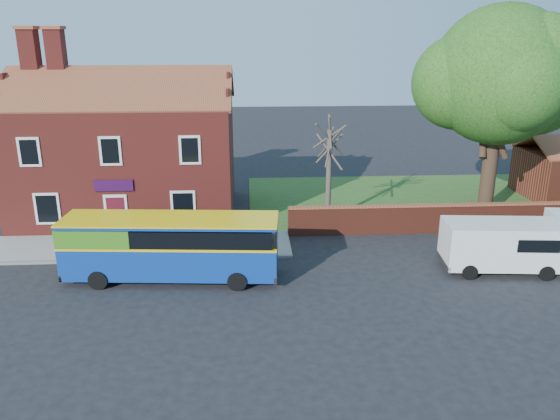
{
  "coord_description": "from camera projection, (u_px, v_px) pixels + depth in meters",
  "views": [
    {
      "loc": [
        -0.07,
        -20.1,
        10.32
      ],
      "look_at": [
        1.45,
        5.0,
        2.1
      ],
      "focal_mm": 35.0,
      "sensor_mm": 36.0,
      "label": 1
    }
  ],
  "objects": [
    {
      "name": "van_near",
      "position": [
        503.0,
        244.0,
        24.41
      ],
      "size": [
        5.36,
        2.53,
        2.28
      ],
      "rotation": [
        0.0,
        0.0,
        -0.09
      ],
      "color": "white",
      "rests_on": "ground"
    },
    {
      "name": "bare_tree",
      "position": [
        329.0,
        171.0,
        30.34
      ],
      "size": [
        2.16,
        2.57,
        5.76
      ],
      "color": "#4C4238",
      "rests_on": "ground"
    },
    {
      "name": "boundary_wall",
      "position": [
        491.0,
        217.0,
        29.42
      ],
      "size": [
        22.0,
        0.38,
        1.6
      ],
      "color": "maroon",
      "rests_on": "ground"
    },
    {
      "name": "bus",
      "position": [
        165.0,
        245.0,
        23.51
      ],
      "size": [
        9.35,
        3.07,
        2.81
      ],
      "rotation": [
        0.0,
        0.0,
        -0.08
      ],
      "color": "#0D3596",
      "rests_on": "ground"
    },
    {
      "name": "large_tree",
      "position": [
        500.0,
        80.0,
        30.5
      ],
      "size": [
        9.75,
        7.72,
        11.9
      ],
      "color": "black",
      "rests_on": "ground"
    },
    {
      "name": "pavement",
      "position": [
        111.0,
        247.0,
        27.32
      ],
      "size": [
        18.0,
        3.5,
        0.12
      ],
      "primitive_type": "cube",
      "color": "gray",
      "rests_on": "ground"
    },
    {
      "name": "grass_strip",
      "position": [
        450.0,
        199.0,
        35.36
      ],
      "size": [
        26.0,
        12.0,
        0.04
      ],
      "primitive_type": "cube",
      "color": "#426B28",
      "rests_on": "ground"
    },
    {
      "name": "shop_building",
      "position": [
        128.0,
        157.0,
        31.73
      ],
      "size": [
        12.3,
        8.13,
        10.5
      ],
      "color": "maroon",
      "rests_on": "ground"
    },
    {
      "name": "ground",
      "position": [
        252.0,
        297.0,
        22.28
      ],
      "size": [
        120.0,
        120.0,
        0.0
      ],
      "primitive_type": "plane",
      "color": "black",
      "rests_on": "ground"
    },
    {
      "name": "kerb",
      "position": [
        102.0,
        261.0,
        25.65
      ],
      "size": [
        18.0,
        0.15,
        0.14
      ],
      "primitive_type": "cube",
      "color": "slate",
      "rests_on": "ground"
    }
  ]
}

